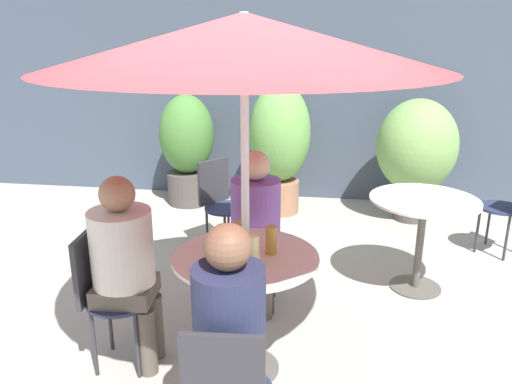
% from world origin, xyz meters
% --- Properties ---
extents(ground_plane, '(20.00, 20.00, 0.00)m').
position_xyz_m(ground_plane, '(0.00, 0.00, 0.00)').
color(ground_plane, '#9E998E').
extents(storefront_wall, '(10.00, 0.06, 3.00)m').
position_xyz_m(storefront_wall, '(0.00, 3.46, 1.50)').
color(storefront_wall, '#3D4756').
rests_on(storefront_wall, ground_plane).
extents(cafe_table_near, '(0.83, 0.83, 0.76)m').
position_xyz_m(cafe_table_near, '(0.02, 0.03, 0.60)').
color(cafe_table_near, '#514C47').
rests_on(cafe_table_near, ground_plane).
extents(cafe_table_far, '(0.82, 0.82, 0.76)m').
position_xyz_m(cafe_table_far, '(1.20, 1.23, 0.60)').
color(cafe_table_far, '#514C47').
rests_on(cafe_table_far, ground_plane).
extents(bistro_chair_0, '(0.40, 0.40, 0.86)m').
position_xyz_m(bistro_chair_0, '(-0.04, 0.87, 0.52)').
color(bistro_chair_0, '#232847').
rests_on(bistro_chair_0, ground_plane).
extents(bistro_chair_1, '(0.40, 0.40, 0.86)m').
position_xyz_m(bistro_chair_1, '(-0.82, -0.03, 0.52)').
color(bistro_chair_1, '#232847').
rests_on(bistro_chair_1, ground_plane).
extents(bistro_chair_3, '(0.46, 0.45, 0.86)m').
position_xyz_m(bistro_chair_3, '(-0.50, 1.72, 0.52)').
color(bistro_chair_3, '#232847').
rests_on(bistro_chair_3, ground_plane).
extents(seated_person_0, '(0.35, 0.36, 1.19)m').
position_xyz_m(seated_person_0, '(-0.03, 0.73, 0.71)').
color(seated_person_0, brown).
rests_on(seated_person_0, ground_plane).
extents(seated_person_1, '(0.38, 0.36, 1.20)m').
position_xyz_m(seated_person_1, '(-0.68, -0.02, 0.71)').
color(seated_person_1, brown).
rests_on(seated_person_1, ground_plane).
extents(seated_person_2, '(0.32, 0.33, 1.23)m').
position_xyz_m(seated_person_2, '(0.07, -0.67, 0.73)').
color(seated_person_2, brown).
rests_on(seated_person_2, ground_plane).
extents(beer_glass_0, '(0.07, 0.07, 0.15)m').
position_xyz_m(beer_glass_0, '(-0.04, 0.16, 0.83)').
color(beer_glass_0, '#B28433').
rests_on(beer_glass_0, cafe_table_near).
extents(beer_glass_1, '(0.07, 0.07, 0.18)m').
position_xyz_m(beer_glass_1, '(-0.11, -0.03, 0.85)').
color(beer_glass_1, '#B28433').
rests_on(beer_glass_1, cafe_table_near).
extents(beer_glass_2, '(0.07, 0.07, 0.18)m').
position_xyz_m(beer_glass_2, '(0.08, -0.10, 0.85)').
color(beer_glass_2, beige).
rests_on(beer_glass_2, cafe_table_near).
extents(beer_glass_3, '(0.07, 0.07, 0.16)m').
position_xyz_m(beer_glass_3, '(0.16, 0.08, 0.84)').
color(beer_glass_3, '#B28433').
rests_on(beer_glass_3, cafe_table_near).
extents(potted_plant_0, '(0.63, 0.63, 1.29)m').
position_xyz_m(potted_plant_0, '(-1.18, 3.01, 0.70)').
color(potted_plant_0, '#47423D').
rests_on(potted_plant_0, ground_plane).
extents(potted_plant_1, '(0.67, 0.67, 1.45)m').
position_xyz_m(potted_plant_1, '(-0.08, 2.87, 0.81)').
color(potted_plant_1, '#93664C').
rests_on(potted_plant_1, ground_plane).
extents(potted_plant_2, '(0.84, 0.84, 1.31)m').
position_xyz_m(potted_plant_2, '(1.38, 2.83, 0.78)').
color(potted_plant_2, '#47423D').
rests_on(potted_plant_2, ground_plane).
extents(umbrella, '(2.06, 2.06, 2.05)m').
position_xyz_m(umbrella, '(0.02, 0.03, 1.91)').
color(umbrella, silver).
rests_on(umbrella, ground_plane).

